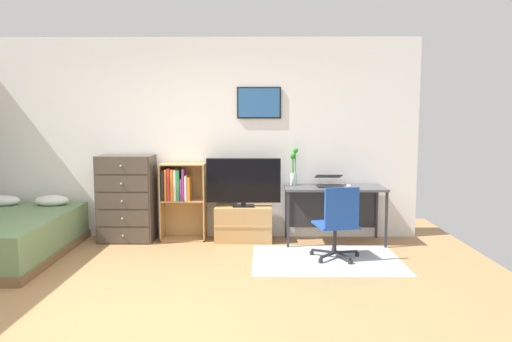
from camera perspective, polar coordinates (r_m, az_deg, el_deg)
name	(u,v)px	position (r m, az deg, el deg)	size (l,w,h in m)	color
ground_plane	(154,303)	(4.43, -12.14, -15.25)	(7.20, 7.20, 0.00)	#A87A4C
wall_back_with_posters	(193,138)	(6.52, -7.63, 3.91)	(6.12, 0.09, 2.70)	white
area_rug	(326,259)	(5.61, 8.47, -10.48)	(1.70, 1.20, 0.01)	#B2B7BC
dresser	(127,198)	(6.51, -15.28, -3.19)	(0.72, 0.46, 1.14)	#4C4238
bookshelf	(180,194)	(6.40, -9.17, -2.71)	(0.59, 0.30, 1.03)	tan
tv_stand	(244,223)	(6.34, -1.50, -6.33)	(0.75, 0.41, 0.46)	tan
television	(243,182)	(6.22, -1.53, -1.37)	(0.98, 0.16, 0.64)	black
desk	(333,196)	(6.34, 9.31, -3.02)	(1.29, 0.56, 0.74)	#4C4C4F
office_chair	(338,221)	(5.50, 9.84, -5.96)	(0.58, 0.57, 0.86)	#232326
laptop	(329,182)	(6.29, 8.81, -1.26)	(0.35, 0.37, 0.15)	black
computer_mouse	(349,186)	(6.23, 11.08, -1.77)	(0.06, 0.10, 0.03)	silver
bamboo_vase	(294,168)	(6.32, 4.57, 0.37)	(0.10, 0.11, 0.50)	silver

